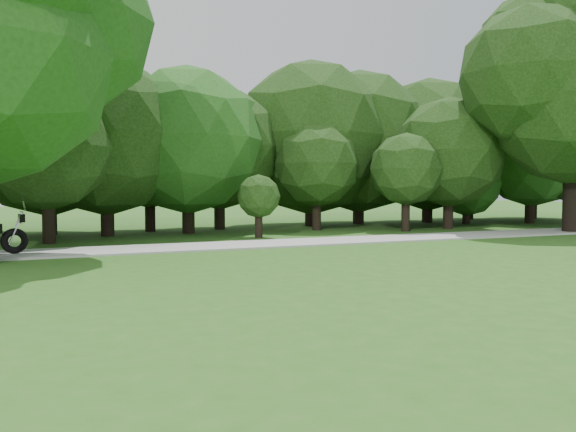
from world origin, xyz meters
TOP-DOWN VIEW (x-y plane):
  - ground at (0.00, 0.00)m, footprint 100.00×100.00m
  - walkway at (0.00, 8.00)m, footprint 60.00×2.20m
  - tree_line at (0.95, 14.68)m, footprint 40.12×10.99m
  - big_tree_east at (10.46, 7.87)m, footprint 9.07×6.89m

SIDE VIEW (x-z plane):
  - ground at x=0.00m, z-range 0.00..0.00m
  - walkway at x=0.00m, z-range 0.00..0.06m
  - tree_line at x=0.95m, z-range -0.19..7.67m
  - big_tree_east at x=10.46m, z-range 0.80..11.26m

